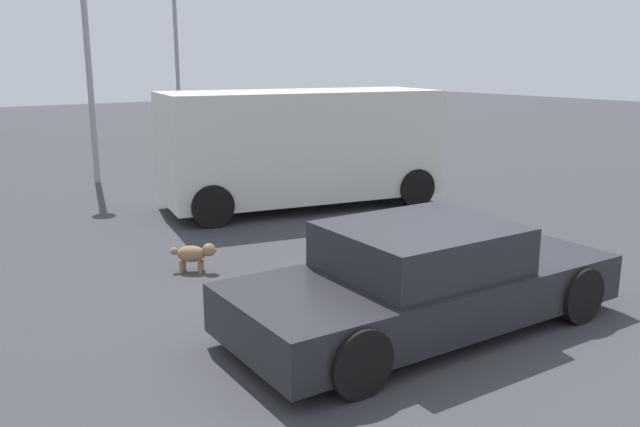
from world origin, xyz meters
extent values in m
plane|color=#38383D|center=(0.00, 0.00, 0.00)|extent=(80.00, 80.00, 0.00)
cube|color=#232328|center=(0.05, 0.20, 0.42)|extent=(4.52, 1.91, 0.51)
cube|color=#232328|center=(-0.05, 0.20, 0.92)|extent=(1.93, 1.68, 0.50)
cube|color=slate|center=(0.84, 0.17, 0.92)|extent=(0.12, 1.49, 0.42)
cube|color=slate|center=(-0.93, 0.23, 0.92)|extent=(0.12, 1.49, 0.42)
cylinder|color=black|center=(1.61, 0.96, 0.32)|extent=(0.65, 0.24, 0.64)
cylinder|color=black|center=(1.55, -0.68, 0.32)|extent=(0.65, 0.24, 0.64)
cylinder|color=black|center=(-1.44, 1.08, 0.32)|extent=(0.65, 0.24, 0.64)
cylinder|color=black|center=(-1.51, -0.57, 0.32)|extent=(0.65, 0.24, 0.64)
ellipsoid|color=olive|center=(-1.23, 3.48, 0.25)|extent=(0.46, 0.43, 0.23)
sphere|color=olive|center=(-1.03, 3.32, 0.32)|extent=(0.18, 0.18, 0.18)
sphere|color=olive|center=(-0.98, 3.28, 0.31)|extent=(0.08, 0.08, 0.08)
cylinder|color=olive|center=(-1.09, 3.44, 0.08)|extent=(0.06, 0.06, 0.16)
cylinder|color=olive|center=(-1.17, 3.35, 0.08)|extent=(0.06, 0.06, 0.16)
cylinder|color=olive|center=(-1.29, 3.61, 0.08)|extent=(0.06, 0.06, 0.16)
cylinder|color=olive|center=(-1.37, 3.51, 0.08)|extent=(0.06, 0.06, 0.16)
sphere|color=olive|center=(-1.41, 3.63, 0.29)|extent=(0.10, 0.10, 0.10)
cube|color=silver|center=(2.35, 6.10, 1.25)|extent=(5.64, 3.01, 2.06)
cube|color=slate|center=(-0.24, 6.61, 1.71)|extent=(0.38, 1.68, 0.83)
cylinder|color=black|center=(0.12, 5.57, 0.38)|extent=(0.79, 0.39, 0.76)
cylinder|color=black|center=(0.49, 7.43, 0.38)|extent=(0.79, 0.39, 0.76)
cylinder|color=black|center=(4.20, 4.76, 0.38)|extent=(0.79, 0.39, 0.76)
cylinder|color=black|center=(4.57, 6.62, 0.38)|extent=(0.79, 0.39, 0.76)
cylinder|color=black|center=(4.33, 8.80, 0.41)|extent=(0.13, 0.13, 0.82)
cylinder|color=black|center=(4.43, 8.67, 0.41)|extent=(0.13, 0.13, 0.82)
cube|color=#339959|center=(4.38, 8.74, 1.11)|extent=(0.44, 0.46, 0.58)
cylinder|color=#339959|center=(4.23, 8.93, 1.05)|extent=(0.09, 0.09, 0.68)
cylinder|color=#339959|center=(4.53, 8.55, 1.05)|extent=(0.09, 0.09, 0.68)
sphere|color=beige|center=(4.38, 8.74, 1.50)|extent=(0.22, 0.22, 0.22)
cylinder|color=gray|center=(-0.21, 11.05, 3.23)|extent=(0.14, 0.14, 6.47)
cylinder|color=gray|center=(4.75, 17.52, 2.53)|extent=(0.14, 0.14, 5.06)
camera|label=1|loc=(-4.82, -4.70, 2.88)|focal=37.02mm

